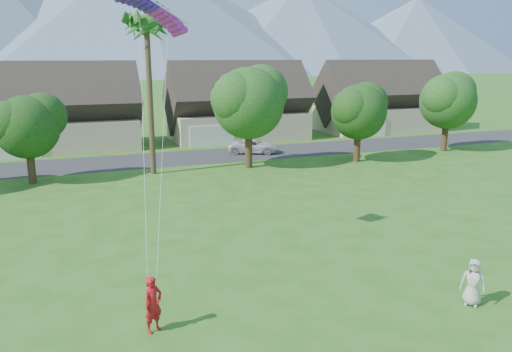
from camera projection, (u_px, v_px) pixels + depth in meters
name	position (u px, v px, depth m)	size (l,w,h in m)	color
street	(166.00, 159.00, 46.11)	(90.00, 7.00, 0.01)	#2D2D30
kite_flyer	(153.00, 304.00, 17.02)	(0.73, 0.48, 2.01)	red
watcher	(473.00, 282.00, 18.89)	(0.90, 0.59, 1.85)	#B4B4AF
parked_car	(253.00, 146.00, 48.86)	(2.29, 4.96, 1.38)	silver
mountain_ridge	(102.00, 16.00, 248.90)	(540.00, 240.00, 70.00)	slate
houses_row	(154.00, 112.00, 53.67)	(72.75, 8.19, 8.86)	beige
tree_row	(163.00, 114.00, 39.04)	(62.27, 6.67, 8.45)	#47301C
fan_palm	(146.00, 22.00, 37.66)	(3.00, 3.00, 13.80)	#4C3D26
parafoil_kite	(154.00, 9.00, 21.12)	(3.28, 1.34, 0.50)	#4216A8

